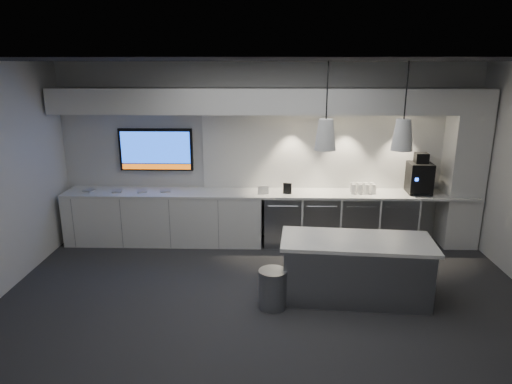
{
  "coord_description": "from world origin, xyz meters",
  "views": [
    {
      "loc": [
        -0.0,
        -5.14,
        2.96
      ],
      "look_at": [
        -0.16,
        1.1,
        1.2
      ],
      "focal_mm": 32.0,
      "sensor_mm": 36.0,
      "label": 1
    }
  ],
  "objects_px": {
    "island": "(355,269)",
    "coffee_machine": "(420,177)",
    "bin": "(273,289)",
    "wall_tv": "(156,150)"
  },
  "relations": [
    {
      "from": "island",
      "to": "coffee_machine",
      "type": "distance_m",
      "value": 2.47
    },
    {
      "from": "bin",
      "to": "coffee_machine",
      "type": "xyz_separation_m",
      "value": [
        2.43,
        2.18,
        0.92
      ]
    },
    {
      "from": "bin",
      "to": "coffee_machine",
      "type": "height_order",
      "value": "coffee_machine"
    },
    {
      "from": "bin",
      "to": "coffee_machine",
      "type": "bearing_deg",
      "value": 41.97
    },
    {
      "from": "wall_tv",
      "to": "coffee_machine",
      "type": "xyz_separation_m",
      "value": [
        4.4,
        -0.25,
        -0.38
      ]
    },
    {
      "from": "wall_tv",
      "to": "coffee_machine",
      "type": "distance_m",
      "value": 4.42
    },
    {
      "from": "island",
      "to": "wall_tv",
      "type": "bearing_deg",
      "value": 149.25
    },
    {
      "from": "bin",
      "to": "coffee_machine",
      "type": "distance_m",
      "value": 3.39
    },
    {
      "from": "bin",
      "to": "wall_tv",
      "type": "bearing_deg",
      "value": 129.05
    },
    {
      "from": "wall_tv",
      "to": "coffee_machine",
      "type": "relative_size",
      "value": 1.86
    }
  ]
}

